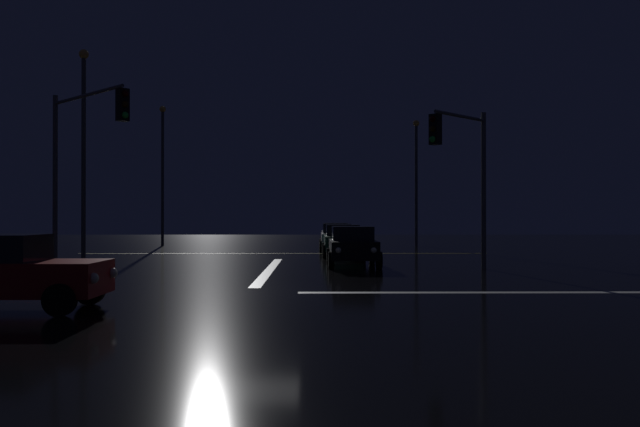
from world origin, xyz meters
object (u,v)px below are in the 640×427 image
traffic_signal_ne (463,160)px  streetlamp_left_far (163,166)px  sedan_black (353,246)px  streetlamp_left_near (84,139)px  traffic_signal_nw (81,144)px  streetlamp_right_far (416,173)px  sedan_silver (335,234)px  sedan_green (343,240)px  sedan_white (337,237)px

traffic_signal_ne → streetlamp_left_far: streetlamp_left_far is taller
sedan_black → streetlamp_left_near: bearing=163.9°
traffic_signal_nw → streetlamp_right_far: bearing=56.1°
traffic_signal_ne → sedan_black: bearing=144.4°
sedan_silver → traffic_signal_nw: size_ratio=0.67×
streetlamp_left_near → streetlamp_left_far: size_ratio=0.99×
sedan_black → streetlamp_left_far: 23.26m
sedan_silver → streetlamp_left_near: streetlamp_left_near is taller
sedan_black → traffic_signal_nw: size_ratio=0.67×
sedan_silver → traffic_signal_nw: 24.42m
streetlamp_left_near → streetlamp_left_far: bearing=90.0°
traffic_signal_ne → streetlamp_right_far: (1.67, 22.17, 1.00)m
sedan_silver → traffic_signal_ne: bearing=-79.8°
sedan_green → sedan_white: bearing=90.9°
sedan_white → streetlamp_left_far: bearing=148.8°
traffic_signal_nw → sedan_white: bearing=58.6°
sedan_green → sedan_white: same height
traffic_signal_ne → streetlamp_right_far: bearing=85.7°
traffic_signal_ne → traffic_signal_nw: size_ratio=0.91×
traffic_signal_ne → streetlamp_left_far: size_ratio=0.61×
sedan_silver → streetlamp_left_near: bearing=-127.4°
sedan_white → sedan_silver: same height
sedan_black → sedan_white: size_ratio=1.00×
sedan_green → traffic_signal_nw: size_ratio=0.67×
sedan_silver → streetlamp_left_far: bearing=177.4°
sedan_green → traffic_signal_nw: (-9.61, -9.88, 3.71)m
traffic_signal_ne → streetlamp_left_far: (-15.71, 22.17, 1.49)m
sedan_green → streetlamp_left_near: streetlamp_left_near is taller
streetlamp_left_near → streetlamp_right_far: bearing=42.6°
sedan_silver → streetlamp_right_far: 7.00m
sedan_silver → streetlamp_right_far: size_ratio=0.50×
traffic_signal_nw → streetlamp_right_far: 27.31m
sedan_green → streetlamp_left_far: streetlamp_left_far is taller
sedan_white → traffic_signal_nw: (-9.52, -15.59, 3.71)m
sedan_black → streetlamp_right_far: bearing=74.2°
sedan_green → traffic_signal_ne: traffic_signal_ne is taller
sedan_green → streetlamp_right_far: streetlamp_right_far is taller
sedan_silver → traffic_signal_ne: (3.90, -21.63, 3.20)m
sedan_black → streetlamp_left_far: bearing=121.4°
streetlamp_left_far → sedan_silver: bearing=-2.6°
streetlamp_left_near → traffic_signal_ne: bearing=-21.5°
sedan_black → sedan_white: bearing=90.9°
sedan_green → streetlamp_left_far: bearing=132.6°
streetlamp_left_near → streetlamp_left_far: 16.00m
sedan_green → traffic_signal_nw: bearing=-134.2°
sedan_black → traffic_signal_ne: size_ratio=0.74×
sedan_white → streetlamp_right_far: (5.71, 7.07, 4.20)m
sedan_green → sedan_silver: size_ratio=1.00×
traffic_signal_ne → traffic_signal_nw: traffic_signal_nw is taller
streetlamp_left_far → sedan_black: bearing=-58.6°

